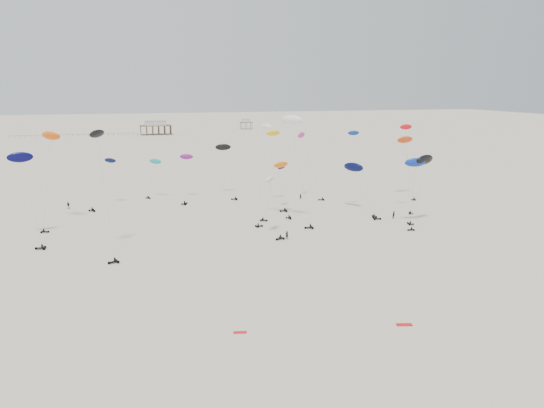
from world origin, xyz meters
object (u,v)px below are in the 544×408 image
object	(u,v)px
rig_4	(154,169)
rig_9	(225,156)
rig_0	(103,180)
pavilion_small	(246,125)
pavilion_main	(156,128)
spectator_0	(287,239)

from	to	relation	value
rig_4	rig_9	xyz separation A→B (m)	(21.14, -0.98, 3.04)
rig_0	pavilion_small	bearing A→B (deg)	-145.84
pavilion_main	pavilion_small	size ratio (longest dim) A/B	2.33
pavilion_small	rig_9	size ratio (longest dim) A/B	0.54
pavilion_small	rig_4	xyz separation A→B (m)	(-82.75, -243.78, 5.19)
pavilion_main	spectator_0	size ratio (longest dim) A/B	9.52
pavilion_main	rig_9	world-z (taller)	rig_9
pavilion_small	rig_9	distance (m)	252.53
spectator_0	rig_9	bearing A→B (deg)	-72.77
pavilion_main	rig_0	xyz separation A→B (m)	(-26.88, -222.54, 3.16)
pavilion_small	rig_0	distance (m)	270.51
rig_0	rig_9	size ratio (longest dim) A/B	0.89
pavilion_small	rig_0	xyz separation A→B (m)	(-96.88, -252.54, 3.90)
rig_9	spectator_0	bearing A→B (deg)	-159.56
pavilion_small	pavilion_main	bearing A→B (deg)	-156.80
rig_0	rig_9	distance (m)	36.37
rig_4	rig_0	bearing A→B (deg)	0.99
pavilion_main	rig_9	size ratio (longest dim) A/B	1.25
spectator_0	pavilion_small	bearing A→B (deg)	-87.97
pavilion_small	rig_4	distance (m)	257.50
rig_0	rig_4	world-z (taller)	rig_0
rig_0	spectator_0	world-z (taller)	rig_0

